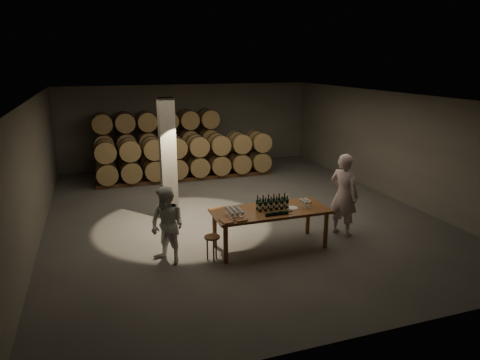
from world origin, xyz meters
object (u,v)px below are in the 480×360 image
object	(u,v)px
plate	(292,208)
person_woman	(167,226)
stool	(212,241)
tasting_table	(270,214)
bottle_cluster	(272,204)
notebook_near	(241,220)
person_man	(344,195)

from	to	relation	value
plate	person_woman	distance (m)	2.80
stool	tasting_table	bearing A→B (deg)	9.46
tasting_table	plate	world-z (taller)	plate
bottle_cluster	notebook_near	distance (m)	1.01
notebook_near	tasting_table	bearing A→B (deg)	23.29
tasting_table	bottle_cluster	xyz separation A→B (m)	(0.06, 0.03, 0.22)
person_man	person_woman	distance (m)	4.27
tasting_table	plate	xyz separation A→B (m)	(0.49, -0.07, 0.11)
tasting_table	notebook_near	world-z (taller)	notebook_near
tasting_table	plate	distance (m)	0.51
plate	stool	distance (m)	1.97
plate	bottle_cluster	bearing A→B (deg)	167.19
person_man	person_woman	world-z (taller)	person_man
notebook_near	person_woman	distance (m)	1.53
stool	person_man	size ratio (longest dim) A/B	0.27
stool	person_woman	world-z (taller)	person_woman
bottle_cluster	plate	bearing A→B (deg)	-12.81
tasting_table	bottle_cluster	bearing A→B (deg)	25.36
bottle_cluster	plate	distance (m)	0.46
tasting_table	stool	distance (m)	1.48
tasting_table	person_woman	distance (m)	2.31
bottle_cluster	stool	xyz separation A→B (m)	(-1.47, -0.26, -0.57)
bottle_cluster	person_man	world-z (taller)	person_man
notebook_near	person_woman	xyz separation A→B (m)	(-1.47, 0.40, -0.09)
notebook_near	stool	world-z (taller)	notebook_near
bottle_cluster	person_woman	world-z (taller)	person_woman
person_man	tasting_table	bearing A→B (deg)	66.07
person_man	stool	bearing A→B (deg)	68.44
tasting_table	notebook_near	distance (m)	0.95
bottle_cluster	person_woman	distance (m)	2.37
bottle_cluster	person_man	size ratio (longest dim) A/B	0.36
tasting_table	person_man	xyz separation A→B (m)	(1.95, 0.13, 0.21)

